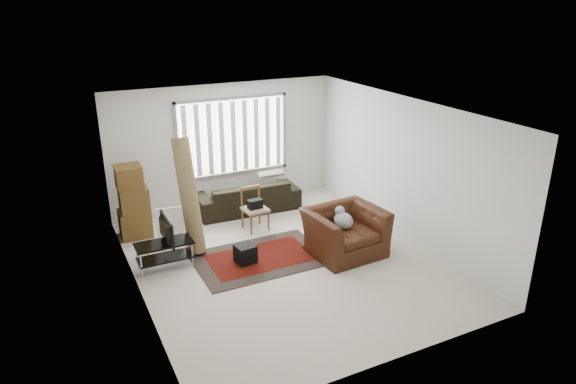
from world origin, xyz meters
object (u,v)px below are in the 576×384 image
object	(u,v)px
sofa	(247,192)
side_chair	(255,207)
tv_stand	(164,250)
armchair	(345,229)
moving_boxes	(133,204)

from	to	relation	value
sofa	side_chair	world-z (taller)	sofa
tv_stand	armchair	size ratio (longest dim) A/B	0.71
tv_stand	armchair	distance (m)	3.19
side_chair	armchair	bearing A→B (deg)	-62.50
moving_boxes	side_chair	size ratio (longest dim) A/B	1.68
moving_boxes	armchair	bearing A→B (deg)	-36.80
sofa	armchair	size ratio (longest dim) A/B	1.63
moving_boxes	tv_stand	bearing A→B (deg)	-82.58
side_chair	armchair	xyz separation A→B (m)	(1.05, -1.69, 0.01)
sofa	tv_stand	bearing A→B (deg)	40.58
tv_stand	side_chair	bearing A→B (deg)	21.35
moving_boxes	sofa	size ratio (longest dim) A/B	0.64
sofa	armchair	distance (m)	2.78
moving_boxes	armchair	distance (m)	4.07
sofa	side_chair	bearing A→B (deg)	78.87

